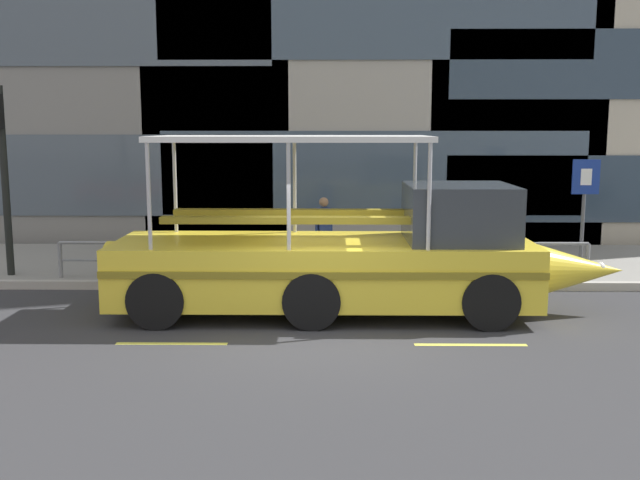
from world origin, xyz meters
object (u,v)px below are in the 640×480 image
object	(u,v)px
parking_sign	(584,197)
traffic_light_pole	(2,162)
duck_tour_boat	(353,258)
pedestrian_near_bow	(489,227)
pedestrian_mid_left	(324,224)

from	to	relation	value
parking_sign	traffic_light_pole	bearing A→B (deg)	-178.59
traffic_light_pole	duck_tour_boat	world-z (taller)	traffic_light_pole
pedestrian_near_bow	pedestrian_mid_left	bearing A→B (deg)	177.83
traffic_light_pole	pedestrian_mid_left	world-z (taller)	traffic_light_pole
pedestrian_near_bow	pedestrian_mid_left	size ratio (longest dim) A/B	0.97
traffic_light_pole	pedestrian_near_bow	world-z (taller)	traffic_light_pole
traffic_light_pole	parking_sign	xyz separation A→B (m)	(12.74, 0.31, -0.77)
pedestrian_mid_left	traffic_light_pole	bearing A→B (deg)	-169.47
traffic_light_pole	pedestrian_near_bow	size ratio (longest dim) A/B	2.63
parking_sign	duck_tour_boat	bearing A→B (deg)	-151.50
traffic_light_pole	duck_tour_boat	size ratio (longest dim) A/B	0.43
pedestrian_near_bow	parking_sign	bearing A→B (deg)	-23.74
parking_sign	pedestrian_mid_left	distance (m)	5.90
traffic_light_pole	duck_tour_boat	distance (m)	8.11
duck_tour_boat	traffic_light_pole	bearing A→B (deg)	161.59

